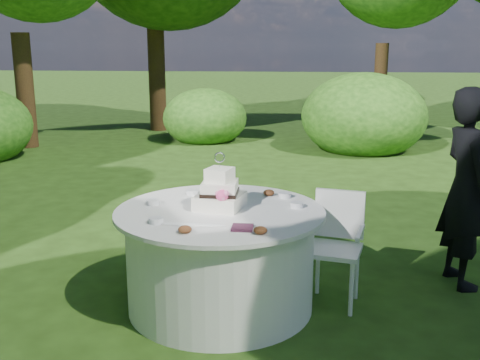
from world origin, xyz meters
name	(u,v)px	position (x,y,z in m)	size (l,w,h in m)	color
ground	(221,305)	(0.00, 0.00, 0.00)	(80.00, 80.00, 0.00)	#223C10
napkins	(242,228)	(0.21, -0.43, 0.78)	(0.14, 0.14, 0.02)	#461E33
feather_plume	(192,225)	(-0.14, -0.39, 0.78)	(0.48, 0.07, 0.01)	white
guest	(467,188)	(1.94, 0.64, 0.82)	(0.60, 0.39, 1.64)	black
table	(220,258)	(0.00, 0.00, 0.39)	(1.56, 1.56, 0.77)	silver
cake	(220,193)	(-0.01, 0.05, 0.88)	(0.39, 0.39, 0.43)	silver
chair	(337,238)	(0.88, 0.19, 0.51)	(0.46, 0.45, 0.87)	silver
votives	(218,202)	(-0.03, 0.13, 0.79)	(1.19, 0.88, 0.04)	silver
petal_cups	(240,216)	(0.18, -0.21, 0.79)	(0.58, 1.08, 0.05)	#562D16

